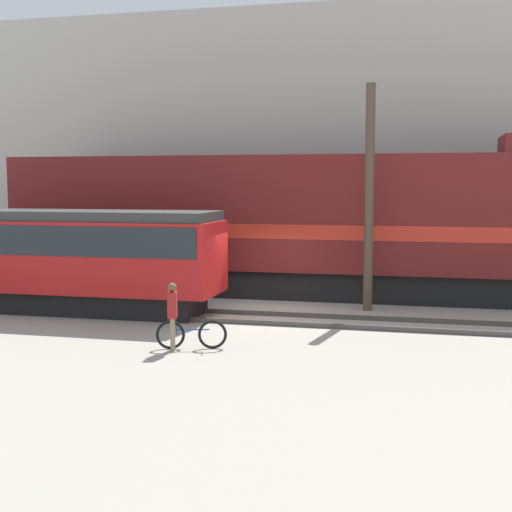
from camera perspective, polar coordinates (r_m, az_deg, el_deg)
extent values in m
plane|color=#9E998C|center=(22.34, 0.56, -4.55)|extent=(120.00, 120.00, 0.00)
cube|color=#47423D|center=(20.48, -0.68, -5.31)|extent=(60.00, 0.07, 0.14)
cube|color=#47423D|center=(21.85, 0.26, -4.60)|extent=(60.00, 0.07, 0.14)
cube|color=#47423D|center=(25.13, 2.07, -3.23)|extent=(60.00, 0.07, 0.14)
cube|color=#47423D|center=(26.52, 2.70, -2.75)|extent=(60.00, 0.07, 0.14)
cube|color=#B7B2A8|center=(31.97, 4.75, 8.59)|extent=(37.67, 6.00, 11.14)
cube|color=black|center=(25.76, 2.42, -2.04)|extent=(18.83, 2.55, 1.00)
cube|color=maroon|center=(25.54, 2.44, 3.51)|extent=(20.47, 3.00, 3.99)
cube|color=red|center=(25.57, 2.44, 2.17)|extent=(20.06, 3.04, 0.50)
cube|color=black|center=(23.34, -14.97, -3.43)|extent=(8.76, 2.00, 0.70)
cube|color=red|center=(23.15, -15.07, 0.09)|extent=(9.96, 2.50, 2.19)
cube|color=#1E2328|center=(23.11, -15.10, 1.43)|extent=(9.56, 2.54, 0.90)
cube|color=#333333|center=(23.06, -15.15, 3.17)|extent=(9.76, 2.38, 0.30)
torus|color=black|center=(17.51, -3.50, -6.29)|extent=(0.70, 0.27, 0.71)
torus|color=black|center=(17.56, -6.86, -6.29)|extent=(0.70, 0.27, 0.71)
cylinder|color=#1E4C99|center=(17.50, -5.19, -5.89)|extent=(0.84, 0.28, 0.04)
cylinder|color=#1E4C99|center=(17.52, -6.38, -5.77)|extent=(0.03, 0.03, 0.32)
cylinder|color=#262626|center=(17.43, -3.51, -4.98)|extent=(0.15, 0.43, 0.02)
cylinder|color=#8C7A5B|center=(17.48, -6.66, -6.17)|extent=(0.11, 0.11, 0.81)
cylinder|color=#8C7A5B|center=(17.33, -6.70, -6.28)|extent=(0.11, 0.11, 0.81)
cube|color=maroon|center=(17.27, -6.71, -3.90)|extent=(0.31, 0.41, 0.62)
sphere|color=brown|center=(17.20, -6.73, -2.51)|extent=(0.22, 0.22, 0.22)
cylinder|color=#4C3D2D|center=(22.69, 9.04, 4.57)|extent=(0.29, 0.29, 7.11)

